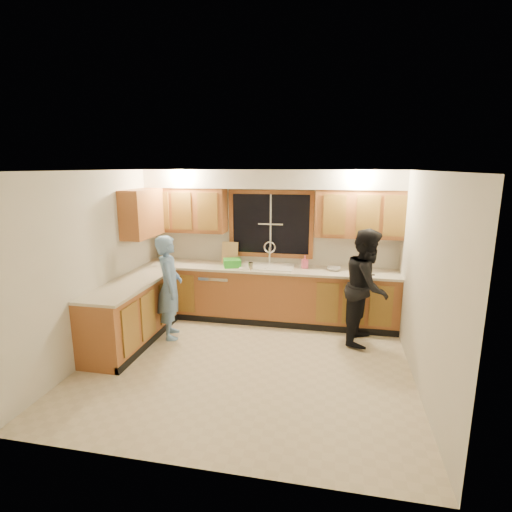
{
  "coord_description": "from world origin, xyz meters",
  "views": [
    {
      "loc": [
        1.09,
        -4.69,
        2.55
      ],
      "look_at": [
        -0.0,
        0.65,
        1.32
      ],
      "focal_mm": 28.0,
      "sensor_mm": 36.0,
      "label": 1
    }
  ],
  "objects": [
    {
      "name": "floor",
      "position": [
        0.0,
        0.0,
        0.0
      ],
      "size": [
        4.2,
        4.2,
        0.0
      ],
      "primitive_type": "plane",
      "color": "beige",
      "rests_on": "ground"
    },
    {
      "name": "ceiling",
      "position": [
        0.0,
        0.0,
        2.5
      ],
      "size": [
        4.2,
        4.2,
        0.0
      ],
      "primitive_type": "plane",
      "rotation": [
        3.14,
        0.0,
        0.0
      ],
      "color": "white"
    },
    {
      "name": "wall_back",
      "position": [
        0.0,
        1.9,
        1.25
      ],
      "size": [
        4.2,
        0.0,
        4.2
      ],
      "primitive_type": "plane",
      "rotation": [
        1.57,
        0.0,
        0.0
      ],
      "color": "beige",
      "rests_on": "ground"
    },
    {
      "name": "wall_left",
      "position": [
        -2.1,
        0.0,
        1.25
      ],
      "size": [
        0.0,
        3.8,
        3.8
      ],
      "primitive_type": "plane",
      "rotation": [
        1.57,
        0.0,
        1.57
      ],
      "color": "beige",
      "rests_on": "ground"
    },
    {
      "name": "wall_right",
      "position": [
        2.1,
        0.0,
        1.25
      ],
      "size": [
        0.0,
        3.8,
        3.8
      ],
      "primitive_type": "plane",
      "rotation": [
        1.57,
        0.0,
        -1.57
      ],
      "color": "beige",
      "rests_on": "ground"
    },
    {
      "name": "base_cabinets_back",
      "position": [
        0.0,
        1.6,
        0.44
      ],
      "size": [
        4.2,
        0.6,
        0.88
      ],
      "primitive_type": "cube",
      "color": "#A15C2E",
      "rests_on": "ground"
    },
    {
      "name": "base_cabinets_left",
      "position": [
        -1.8,
        0.35,
        0.44
      ],
      "size": [
        0.6,
        1.9,
        0.88
      ],
      "primitive_type": "cube",
      "color": "#A15C2E",
      "rests_on": "ground"
    },
    {
      "name": "countertop_back",
      "position": [
        0.0,
        1.58,
        0.9
      ],
      "size": [
        4.2,
        0.63,
        0.04
      ],
      "primitive_type": "cube",
      "color": "beige",
      "rests_on": "base_cabinets_back"
    },
    {
      "name": "countertop_left",
      "position": [
        -1.79,
        0.35,
        0.9
      ],
      "size": [
        0.63,
        1.9,
        0.04
      ],
      "primitive_type": "cube",
      "color": "beige",
      "rests_on": "base_cabinets_left"
    },
    {
      "name": "upper_cabinets_left",
      "position": [
        -1.43,
        1.73,
        1.83
      ],
      "size": [
        1.35,
        0.33,
        0.75
      ],
      "primitive_type": "cube",
      "color": "#A15C2E",
      "rests_on": "wall_back"
    },
    {
      "name": "upper_cabinets_right",
      "position": [
        1.43,
        1.73,
        1.83
      ],
      "size": [
        1.35,
        0.33,
        0.75
      ],
      "primitive_type": "cube",
      "color": "#A15C2E",
      "rests_on": "wall_back"
    },
    {
      "name": "upper_cabinets_return",
      "position": [
        -1.94,
        1.12,
        1.83
      ],
      "size": [
        0.33,
        0.9,
        0.75
      ],
      "primitive_type": "cube",
      "color": "#A15C2E",
      "rests_on": "wall_left"
    },
    {
      "name": "soffit",
      "position": [
        0.0,
        1.72,
        2.35
      ],
      "size": [
        4.2,
        0.35,
        0.3
      ],
      "primitive_type": "cube",
      "color": "silver",
      "rests_on": "wall_back"
    },
    {
      "name": "window_frame",
      "position": [
        0.0,
        1.89,
        1.6
      ],
      "size": [
        1.44,
        0.03,
        1.14
      ],
      "color": "black",
      "rests_on": "wall_back"
    },
    {
      "name": "sink",
      "position": [
        0.0,
        1.6,
        0.86
      ],
      "size": [
        0.86,
        0.52,
        0.57
      ],
      "color": "white",
      "rests_on": "countertop_back"
    },
    {
      "name": "dishwasher",
      "position": [
        -0.85,
        1.59,
        0.41
      ],
      "size": [
        0.6,
        0.56,
        0.82
      ],
      "primitive_type": "cube",
      "color": "silver",
      "rests_on": "floor"
    },
    {
      "name": "stove",
      "position": [
        -1.8,
        -0.22,
        0.45
      ],
      "size": [
        0.58,
        0.75,
        0.9
      ],
      "primitive_type": "cube",
      "color": "silver",
      "rests_on": "floor"
    },
    {
      "name": "man",
      "position": [
        -1.32,
        0.65,
        0.78
      ],
      "size": [
        0.56,
        0.67,
        1.57
      ],
      "primitive_type": "imported",
      "rotation": [
        0.0,
        0.0,
        1.95
      ],
      "color": "#6A92C8",
      "rests_on": "floor"
    },
    {
      "name": "woman",
      "position": [
        1.56,
        1.06,
        0.85
      ],
      "size": [
        0.8,
        0.94,
        1.69
      ],
      "primitive_type": "imported",
      "rotation": [
        0.0,
        0.0,
        1.36
      ],
      "color": "black",
      "rests_on": "floor"
    },
    {
      "name": "knife_block",
      "position": [
        -1.85,
        1.69,
        1.04
      ],
      "size": [
        0.16,
        0.15,
        0.24
      ],
      "primitive_type": "cube",
      "rotation": [
        0.0,
        0.0,
        0.45
      ],
      "color": "olive",
      "rests_on": "countertop_back"
    },
    {
      "name": "cutting_board",
      "position": [
        -0.68,
        1.75,
        1.11
      ],
      "size": [
        0.28,
        0.1,
        0.37
      ],
      "primitive_type": "cube",
      "rotation": [
        -0.21,
        0.0,
        0.02
      ],
      "color": "tan",
      "rests_on": "countertop_back"
    },
    {
      "name": "dish_crate",
      "position": [
        -0.58,
        1.53,
        0.98
      ],
      "size": [
        0.35,
        0.34,
        0.13
      ],
      "primitive_type": "cube",
      "rotation": [
        0.0,
        0.0,
        0.36
      ],
      "color": "green",
      "rests_on": "countertop_back"
    },
    {
      "name": "soap_bottle",
      "position": [
        0.61,
        1.68,
        1.02
      ],
      "size": [
        0.12,
        0.12,
        0.21
      ],
      "primitive_type": "imported",
      "rotation": [
        0.0,
        0.0,
        0.32
      ],
      "color": "#E8587C",
      "rests_on": "countertop_back"
    },
    {
      "name": "bowl",
      "position": [
        1.08,
        1.61,
        0.95
      ],
      "size": [
        0.22,
        0.22,
        0.05
      ],
      "primitive_type": "imported",
      "rotation": [
        0.0,
        0.0,
        0.03
      ],
      "color": "silver",
      "rests_on": "countertop_back"
    },
    {
      "name": "can_left",
      "position": [
        -0.23,
        1.37,
        0.98
      ],
      "size": [
        0.09,
        0.09,
        0.13
      ],
      "primitive_type": "cylinder",
      "rotation": [
        0.0,
        0.0,
        -0.31
      ],
      "color": "#B3A78A",
      "rests_on": "countertop_back"
    },
    {
      "name": "can_right",
      "position": [
        -0.26,
        1.44,
        0.98
      ],
      "size": [
        0.06,
        0.06,
        0.11
      ],
      "primitive_type": "cylinder",
      "rotation": [
        0.0,
        0.0,
        -0.04
      ],
      "color": "#B3A78A",
      "rests_on": "countertop_back"
    }
  ]
}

